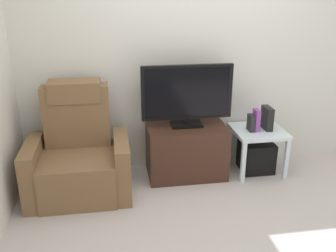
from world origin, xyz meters
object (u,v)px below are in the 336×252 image
at_px(subwoofer_box, 256,156).
at_px(book_leftmost, 251,123).
at_px(tv_stand, 186,151).
at_px(side_table, 258,136).
at_px(recliner_armchair, 78,157).
at_px(book_middle, 256,120).
at_px(television, 187,94).
at_px(game_console, 267,118).

relative_size(subwoofer_box, book_leftmost, 1.90).
relative_size(tv_stand, side_table, 1.53).
relative_size(recliner_armchair, book_middle, 4.58).
bearing_deg(television, subwoofer_box, -2.44).
bearing_deg(subwoofer_box, game_console, 6.34).
distance_m(recliner_armchair, side_table, 1.91).
bearing_deg(game_console, television, 178.46).
bearing_deg(recliner_armchair, book_middle, 5.04).
relative_size(tv_stand, subwoofer_box, 2.45).
relative_size(television, game_console, 3.82).
xyz_separation_m(book_middle, game_console, (0.13, 0.03, 0.01)).
relative_size(side_table, subwoofer_box, 1.60).
xyz_separation_m(side_table, book_leftmost, (-0.10, -0.02, 0.17)).
distance_m(side_table, book_leftmost, 0.20).
bearing_deg(television, book_leftmost, -4.44).
height_order(television, subwoofer_box, television).
xyz_separation_m(tv_stand, television, (-0.00, 0.02, 0.62)).
height_order(tv_stand, book_leftmost, book_leftmost).
height_order(tv_stand, television, television).
relative_size(tv_stand, book_middle, 3.51).
relative_size(tv_stand, television, 0.88).
height_order(book_leftmost, book_middle, book_middle).
distance_m(television, subwoofer_box, 1.08).
height_order(subwoofer_box, game_console, game_console).
xyz_separation_m(recliner_armchair, game_console, (2.00, 0.16, 0.23)).
bearing_deg(book_leftmost, television, 175.56).
bearing_deg(book_middle, subwoofer_box, 24.70).
bearing_deg(side_table, television, 177.56).
distance_m(recliner_armchair, subwoofer_box, 1.92).
bearing_deg(game_console, side_table, -173.66).
distance_m(book_leftmost, game_console, 0.20).
bearing_deg(subwoofer_box, book_leftmost, -168.69).
bearing_deg(book_leftmost, recliner_armchair, -175.82).
xyz_separation_m(side_table, book_middle, (-0.04, -0.02, 0.20)).
relative_size(side_table, game_console, 2.19).
bearing_deg(tv_stand, book_middle, -2.67).
bearing_deg(side_table, tv_stand, 178.92).
xyz_separation_m(television, book_leftmost, (0.69, -0.05, -0.33)).
bearing_deg(recliner_armchair, side_table, 5.55).
bearing_deg(book_middle, television, 175.89).
distance_m(book_leftmost, book_middle, 0.06).
xyz_separation_m(recliner_armchair, subwoofer_box, (1.91, 0.15, -0.20)).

